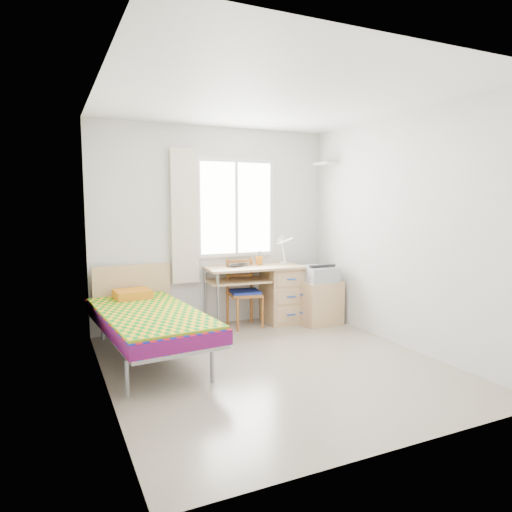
{
  "coord_description": "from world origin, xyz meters",
  "views": [
    {
      "loc": [
        -2.03,
        -3.94,
        1.62
      ],
      "look_at": [
        0.05,
        0.55,
        1.04
      ],
      "focal_mm": 32.0,
      "sensor_mm": 36.0,
      "label": 1
    }
  ],
  "objects_px": {
    "desk": "(276,291)",
    "cabinet": "(318,302)",
    "bed": "(148,317)",
    "chair": "(244,288)",
    "printer": "(318,273)"
  },
  "relations": [
    {
      "from": "desk",
      "to": "cabinet",
      "type": "height_order",
      "value": "desk"
    },
    {
      "from": "desk",
      "to": "bed",
      "type": "bearing_deg",
      "value": -156.42
    },
    {
      "from": "desk",
      "to": "chair",
      "type": "bearing_deg",
      "value": -177.04
    },
    {
      "from": "desk",
      "to": "cabinet",
      "type": "xyz_separation_m",
      "value": [
        0.48,
        -0.29,
        -0.14
      ]
    },
    {
      "from": "cabinet",
      "to": "printer",
      "type": "height_order",
      "value": "printer"
    },
    {
      "from": "cabinet",
      "to": "chair",
      "type": "bearing_deg",
      "value": 158.37
    },
    {
      "from": "bed",
      "to": "chair",
      "type": "distance_m",
      "value": 1.55
    },
    {
      "from": "chair",
      "to": "cabinet",
      "type": "xyz_separation_m",
      "value": [
        0.95,
        -0.3,
        -0.21
      ]
    },
    {
      "from": "desk",
      "to": "chair",
      "type": "height_order",
      "value": "chair"
    },
    {
      "from": "chair",
      "to": "bed",
      "type": "bearing_deg",
      "value": -144.22
    },
    {
      "from": "printer",
      "to": "bed",
      "type": "bearing_deg",
      "value": -169.45
    },
    {
      "from": "printer",
      "to": "desk",
      "type": "bearing_deg",
      "value": 149.47
    },
    {
      "from": "bed",
      "to": "printer",
      "type": "height_order",
      "value": "bed"
    },
    {
      "from": "cabinet",
      "to": "printer",
      "type": "bearing_deg",
      "value": -163.69
    },
    {
      "from": "bed",
      "to": "printer",
      "type": "xyz_separation_m",
      "value": [
        2.34,
        0.37,
        0.26
      ]
    }
  ]
}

